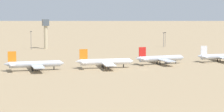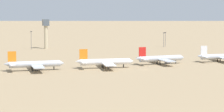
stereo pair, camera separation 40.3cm
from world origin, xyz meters
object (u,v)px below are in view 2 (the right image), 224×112
Objects in this scene: parked_jet_red_3 at (160,58)px; parked_jet_white_4 at (220,57)px; light_pole_west at (31,39)px; light_pole_mid at (165,38)px; parked_jet_orange_2 at (104,62)px; light_pole_east at (164,39)px; control_tower at (46,31)px; parked_jet_orange_1 at (34,64)px.

parked_jet_red_3 is 1.04× the size of parked_jet_white_4.
light_pole_west is 1.18× the size of light_pole_mid.
light_pole_east is at bearing 58.70° from parked_jet_orange_2.
light_pole_east is (97.26, 107.06, 3.76)m from parked_jet_orange_2.
control_tower is at bearing 111.12° from parked_jet_red_3.
parked_jet_orange_1 is at bearing -173.60° from parked_jet_white_4.
parked_jet_orange_1 reaches higher than parked_jet_white_4.
light_pole_west is 120.03m from light_pole_mid.
control_tower reaches higher than light_pole_west.
control_tower is (-88.00, 132.83, 11.75)m from parked_jet_white_4.
light_pole_mid reaches higher than light_pole_east.
parked_jet_orange_1 is at bearing -144.07° from light_pole_east.
control_tower is at bearing 102.60° from parked_jet_orange_2.
parked_jet_orange_2 is at bearing -82.58° from light_pole_west.
parked_jet_white_4 is (84.18, 0.18, -0.29)m from parked_jet_orange_2.
parked_jet_orange_1 is 126.73m from parked_jet_white_4.
parked_jet_red_3 is at bearing -119.58° from light_pole_mid.
light_pole_west is at bearing 116.51° from parked_jet_red_3.
light_pole_east is (-4.00, -4.46, -0.05)m from light_pole_mid.
parked_jet_orange_1 is 1.41× the size of control_tower.
parked_jet_orange_2 is 2.76× the size of light_pole_mid.
control_tower is at bearing 168.44° from light_pole_mid.
light_pole_west is 116.93m from light_pole_east.
control_tower is at bearing 79.05° from parked_jet_orange_1.
parked_jet_orange_2 is 150.68m from light_pole_mid.
parked_jet_white_4 is 2.58× the size of light_pole_east.
light_pole_west is at bearing 168.00° from light_pole_east.
light_pole_mid is at bearing 58.71° from parked_jet_orange_2.
control_tower is (-44.15, 128.86, 11.60)m from parked_jet_red_3.
control_tower is 107.53m from light_pole_mid.
parked_jet_white_4 is at bearing 3.38° from parked_jet_orange_1.
parked_jet_red_3 is at bearing -118.95° from light_pole_east.
parked_jet_red_3 is 2.69× the size of light_pole_east.
parked_jet_white_4 is 165.83m from light_pole_west.
light_pole_west is at bearing -172.98° from control_tower.
light_pole_mid is at bearing 48.12° from light_pole_east.
light_pole_mid is 1.01× the size of light_pole_east.
parked_jet_white_4 is 1.33× the size of control_tower.
light_pole_west is (-57.44, 127.22, 5.17)m from parked_jet_red_3.
parked_jet_orange_2 is at bearing -171.91° from parked_jet_red_3.
parked_jet_red_3 is 123.51m from light_pole_mid.
parked_jet_red_3 is 44.03m from parked_jet_white_4.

